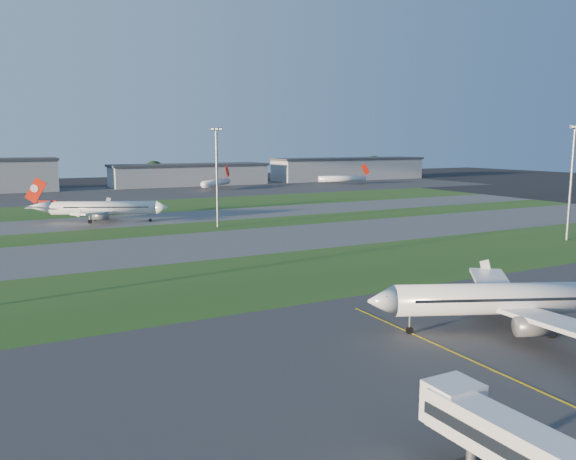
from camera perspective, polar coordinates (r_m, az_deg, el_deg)
ground at (r=51.88m, az=22.01°, el=-16.72°), size 700.00×700.00×0.00m
apron_near at (r=51.88m, az=22.01°, el=-16.71°), size 300.00×70.00×0.01m
grass_strip_a at (r=92.05m, az=-3.51°, el=-4.91°), size 300.00×34.00×0.01m
taxiway_a at (r=122.25m, az=-9.89°, el=-1.60°), size 300.00×32.00×0.01m
grass_strip_b at (r=145.95m, az=-12.92°, el=-0.01°), size 300.00×18.00×0.01m
taxiway_b at (r=167.11m, az=-14.87°, el=1.01°), size 300.00×26.00×0.01m
grass_strip_c at (r=199.20m, az=-17.02°, el=2.14°), size 300.00×40.00×0.01m
apron_far at (r=258.13m, az=-19.55°, el=3.45°), size 400.00×80.00×0.01m
yellow_line at (r=55.53m, az=25.47°, el=-15.21°), size 0.25×60.00×0.02m
airliner_parked at (r=70.83m, az=22.31°, el=-6.52°), size 33.25×28.29×11.07m
airliner_taxiing at (r=164.30m, az=-18.28°, el=2.12°), size 33.43×28.50×11.21m
mini_jet_near at (r=270.34m, az=-7.31°, el=4.80°), size 21.84×21.05×9.48m
mini_jet_far at (r=300.23m, az=5.56°, el=5.23°), size 28.15×9.47×9.48m
light_mast_centre at (r=147.12m, az=-7.24°, el=6.01°), size 3.20×0.70×25.80m
light_mast_east at (r=140.87m, az=26.86°, el=5.02°), size 3.20×0.70×25.80m
hangar_east at (r=299.41m, az=-9.96°, el=5.58°), size 81.60×23.00×11.20m
hangar_far_east at (r=343.42m, az=6.21°, el=6.22°), size 96.90×23.00×13.20m
tree_mid_west at (r=296.48m, az=-24.61°, el=4.92°), size 9.90×9.90×10.80m
tree_mid_east at (r=308.62m, az=-13.43°, el=5.78°), size 11.55×11.55×12.60m
tree_east at (r=333.46m, az=-0.70°, el=6.11°), size 10.45×10.45×11.40m
tree_far_east at (r=373.73m, az=8.68°, el=6.51°), size 12.65×12.65×13.80m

